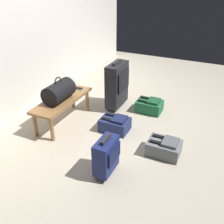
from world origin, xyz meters
The scene contains 10 objects.
ground_plane centered at (0.00, 0.00, 0.00)m, with size 6.60×6.60×0.00m, color #B2A893.
back_wall centered at (0.00, 1.60, 1.40)m, with size 6.00×0.10×2.80m, color silver.
bench centered at (-0.31, 0.86, 0.31)m, with size 1.00×0.36×0.37m.
duffel_bag_black centered at (-0.36, 0.86, 0.50)m, with size 0.44×0.26×0.34m.
cell_phone centered at (0.08, 0.85, 0.37)m, with size 0.07×0.14×0.01m.
suitcase_upright_charcoal centered at (0.44, 0.37, 0.38)m, with size 0.46×0.22×0.75m.
suitcase_small_navy centered at (-1.00, -0.16, 0.24)m, with size 0.32×0.19×0.46m.
backpack_grey centered at (-0.41, -0.62, 0.09)m, with size 0.28×0.38×0.21m.
backpack_navy centered at (-0.19, 0.11, 0.09)m, with size 0.28×0.38×0.21m.
backpack_green centered at (0.51, -0.14, 0.09)m, with size 0.28×0.38×0.21m.
Camera 1 is at (-2.87, -1.11, 1.93)m, focal length 41.39 mm.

